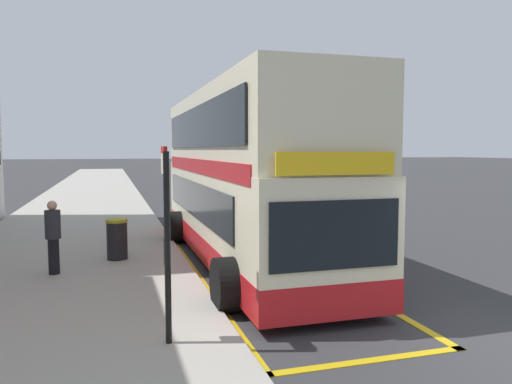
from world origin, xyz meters
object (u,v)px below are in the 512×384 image
Objects in this scene: pedestrian_waiting_near_sign at (53,234)px; litter_bin at (117,239)px; parked_car_white_far at (289,191)px; bus_stop_sign at (167,229)px; parked_car_white_kerbside at (217,170)px; parked_car_teal_across at (209,174)px; double_decker_bus at (244,183)px.

pedestrian_waiting_near_sign is 1.61× the size of litter_bin.
bus_stop_sign is at bearing -115.91° from parked_car_white_far.
parked_car_white_kerbside and parked_car_teal_across have the same top height.
bus_stop_sign reaches higher than pedestrian_waiting_near_sign.
parked_car_white_kerbside is at bearing 77.03° from bus_stop_sign.
litter_bin is at bearing 96.14° from bus_stop_sign.
bus_stop_sign is 0.68× the size of parked_car_white_kerbside.
parked_car_white_far is at bearing 64.04° from double_decker_bus.
parked_car_white_far and parked_car_teal_across have the same top height.
bus_stop_sign is at bearing -66.63° from pedestrian_waiting_near_sign.
litter_bin is (1.39, 1.16, -0.38)m from pedestrian_waiting_near_sign.
bus_stop_sign is 18.42m from parked_car_white_far.
double_decker_bus is 4.78m from pedestrian_waiting_near_sign.
pedestrian_waiting_near_sign is 1.85m from litter_bin.
litter_bin is (-10.55, -37.25, -0.14)m from parked_car_white_kerbside.
parked_car_teal_across is at bearing 72.68° from pedestrian_waiting_near_sign.
double_decker_bus reaches higher than parked_car_teal_across.
bus_stop_sign reaches higher than parked_car_white_far.
parked_car_teal_across is (-2.30, -7.50, 0.00)m from parked_car_white_kerbside.
parked_car_white_far is 1.00× the size of parked_car_teal_across.
bus_stop_sign is (-2.61, -5.34, -0.27)m from double_decker_bus.
double_decker_bus is 2.61× the size of parked_car_white_far.
parked_car_teal_across is (7.62, 35.58, -0.99)m from bus_stop_sign.
parked_car_teal_across is at bearing 80.58° from double_decker_bus.
litter_bin is (-0.63, 5.83, -1.13)m from bus_stop_sign.
double_decker_bus reaches higher than bus_stop_sign.
bus_stop_sign is 2.75× the size of litter_bin.
parked_car_teal_across is 30.87m from litter_bin.
parked_car_white_kerbside is 7.84m from parked_car_teal_across.
pedestrian_waiting_near_sign is (-11.94, -38.41, 0.24)m from parked_car_white_kerbside.
parked_car_white_kerbside is 40.23m from pedestrian_waiting_near_sign.
bus_stop_sign is 0.68× the size of parked_car_teal_across.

